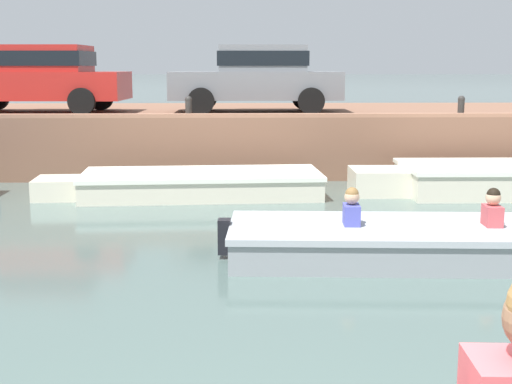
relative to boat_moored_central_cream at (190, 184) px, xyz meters
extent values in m
plane|color=#4C605B|center=(1.09, -4.77, -0.23)|extent=(400.00, 400.00, 0.00)
cube|color=brown|center=(1.09, 4.68, 0.45)|extent=(60.00, 6.00, 1.36)
cube|color=#9F6C52|center=(1.09, 1.80, 1.17)|extent=(60.00, 0.24, 0.08)
cube|color=silver|center=(0.22, 0.01, -0.04)|extent=(4.50, 1.99, 0.38)
cube|color=silver|center=(-2.43, -0.13, -0.04)|extent=(0.93, 1.01, 0.38)
cube|color=white|center=(0.22, 0.01, 0.19)|extent=(4.57, 2.05, 0.08)
cube|color=brown|center=(0.55, 0.03, 0.09)|extent=(0.33, 1.59, 0.06)
cube|color=silver|center=(3.61, 0.17, 0.01)|extent=(1.05, 1.13, 0.48)
cube|color=#93999E|center=(3.33, -4.58, -0.04)|extent=(5.14, 1.93, 0.37)
cube|color=#B1B7BD|center=(3.33, -4.58, 0.18)|extent=(5.20, 2.00, 0.08)
cube|color=brown|center=(2.96, -4.56, 0.08)|extent=(0.32, 1.49, 0.06)
cube|color=black|center=(0.71, -4.43, 0.06)|extent=(0.17, 0.21, 0.45)
cube|color=#C64C51|center=(4.09, -4.62, 0.26)|extent=(0.22, 0.33, 0.44)
sphere|color=tan|center=(4.09, -4.62, 0.58)|extent=(0.19, 0.19, 0.19)
sphere|color=black|center=(4.09, -4.62, 0.62)|extent=(0.17, 0.17, 0.17)
cube|color=#4C51B2|center=(2.33, -4.52, 0.26)|extent=(0.22, 0.33, 0.44)
sphere|color=tan|center=(2.33, -4.52, 0.58)|extent=(0.19, 0.19, 0.19)
sphere|color=olive|center=(2.33, -4.52, 0.62)|extent=(0.17, 0.17, 0.17)
cube|color=#B2231E|center=(-3.78, 3.56, 1.75)|extent=(4.24, 1.95, 0.64)
cube|color=#B2231E|center=(-3.62, 3.55, 2.37)|extent=(2.15, 1.64, 0.60)
cube|color=black|center=(-3.62, 3.55, 2.37)|extent=(2.24, 1.68, 0.33)
cylinder|color=black|center=(-2.53, 2.60, 1.43)|extent=(0.61, 0.21, 0.60)
cylinder|color=black|center=(-2.45, 4.40, 1.43)|extent=(0.61, 0.21, 0.60)
cube|color=slate|center=(1.33, 3.56, 1.75)|extent=(3.98, 1.77, 0.64)
cube|color=slate|center=(1.49, 3.56, 2.37)|extent=(1.99, 1.54, 0.60)
cube|color=black|center=(1.49, 3.56, 2.37)|extent=(2.07, 1.58, 0.33)
cylinder|color=black|center=(0.09, 2.67, 1.43)|extent=(0.60, 0.18, 0.60)
cylinder|color=black|center=(0.10, 4.46, 1.43)|extent=(0.60, 0.18, 0.60)
cylinder|color=black|center=(2.55, 2.66, 1.43)|extent=(0.60, 0.18, 0.60)
cylinder|color=black|center=(2.56, 4.44, 1.43)|extent=(0.60, 0.18, 0.60)
cylinder|color=#2D2B28|center=(-0.14, 1.93, 1.30)|extent=(0.14, 0.14, 0.35)
sphere|color=#2D2B28|center=(-0.14, 1.93, 1.50)|extent=(0.15, 0.15, 0.15)
cylinder|color=#2D2B28|center=(5.70, 1.93, 1.30)|extent=(0.14, 0.14, 0.35)
sphere|color=#2D2B28|center=(5.70, 1.93, 1.50)|extent=(0.15, 0.15, 0.15)
camera|label=1|loc=(0.87, -13.30, 2.21)|focal=50.00mm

